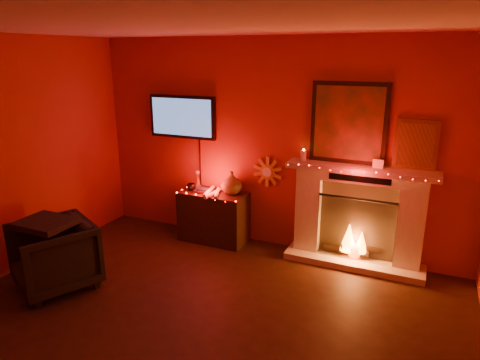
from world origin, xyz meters
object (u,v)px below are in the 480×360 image
object	(u,v)px
sunburst_clock	(267,172)
tv	(182,117)
console_table	(215,213)
armchair	(54,256)
fireplace	(358,207)

from	to	relation	value
sunburst_clock	tv	bearing A→B (deg)	-178.76
console_table	tv	bearing A→B (deg)	161.83
tv	console_table	bearing A→B (deg)	-18.17
tv	armchair	xyz separation A→B (m)	(-0.45, -2.00, -1.28)
tv	sunburst_clock	distance (m)	1.41
sunburst_clock	console_table	distance (m)	0.93
fireplace	sunburst_clock	xyz separation A→B (m)	(-1.19, 0.09, 0.28)
tv	console_table	world-z (taller)	tv
tv	sunburst_clock	size ratio (longest dim) A/B	3.10
console_table	armchair	world-z (taller)	console_table
tv	fireplace	bearing A→B (deg)	-1.50
sunburst_clock	console_table	bearing A→B (deg)	-162.25
fireplace	armchair	world-z (taller)	fireplace
sunburst_clock	armchair	distance (m)	2.72
sunburst_clock	console_table	world-z (taller)	sunburst_clock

